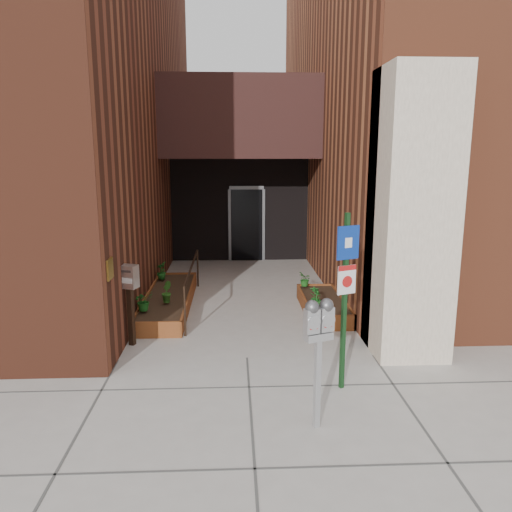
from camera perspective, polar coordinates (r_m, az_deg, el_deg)
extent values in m
plane|color=#9E9991|center=(7.97, -1.04, -11.56)|extent=(80.00, 80.00, 0.00)
cube|color=#5F2B1B|center=(15.28, -26.25, 17.55)|extent=(8.00, 14.60, 10.00)
cube|color=brown|center=(15.84, 21.46, 17.68)|extent=(8.00, 13.70, 10.00)
cube|color=tan|center=(8.06, 17.36, 4.43)|extent=(1.10, 1.20, 4.40)
cube|color=black|center=(13.34, -1.86, 15.40)|extent=(4.20, 2.00, 2.00)
cube|color=black|center=(14.81, -1.88, 5.35)|extent=(4.00, 0.30, 3.00)
cube|color=black|center=(14.69, -1.07, 3.53)|extent=(0.90, 0.06, 2.10)
cube|color=#B79338|center=(7.52, -16.38, -1.43)|extent=(0.04, 0.30, 0.30)
cube|color=brown|center=(8.87, -11.39, -8.28)|extent=(0.90, 0.04, 0.30)
cube|color=brown|center=(12.24, -8.92, -2.58)|extent=(0.90, 0.04, 0.30)
cube|color=brown|center=(10.61, -12.26, -4.97)|extent=(0.04, 3.60, 0.30)
cube|color=brown|center=(10.49, -7.61, -4.98)|extent=(0.04, 3.60, 0.30)
cube|color=black|center=(10.55, -9.95, -5.08)|extent=(0.82, 3.52, 0.26)
cube|color=brown|center=(9.13, 8.93, -7.59)|extent=(0.80, 0.04, 0.30)
cube|color=brown|center=(11.16, 6.74, -3.94)|extent=(0.80, 0.04, 0.30)
cube|color=brown|center=(10.08, 5.58, -5.64)|extent=(0.04, 2.20, 0.30)
cube|color=brown|center=(10.21, 9.83, -5.52)|extent=(0.04, 2.20, 0.30)
cube|color=black|center=(10.14, 7.72, -5.69)|extent=(0.72, 2.12, 0.26)
cylinder|color=black|center=(8.78, -8.14, -6.29)|extent=(0.04, 0.04, 0.90)
cylinder|color=black|center=(11.95, -6.67, -1.39)|extent=(0.04, 0.04, 0.90)
cylinder|color=black|center=(10.25, -7.36, -1.15)|extent=(0.04, 3.30, 0.04)
cube|color=#A9A9AB|center=(5.97, 7.01, -14.31)|extent=(0.08, 0.08, 1.08)
cube|color=#A9A9AB|center=(5.74, 7.16, -9.09)|extent=(0.35, 0.23, 0.09)
cube|color=#A9A9AB|center=(5.63, 6.39, -7.38)|extent=(0.19, 0.16, 0.28)
sphere|color=#59595B|center=(5.58, 6.42, -5.82)|extent=(0.16, 0.16, 0.16)
cube|color=white|center=(5.58, 6.67, -7.35)|extent=(0.09, 0.04, 0.05)
cube|color=#B21414|center=(5.61, 6.65, -8.18)|extent=(0.09, 0.04, 0.03)
cube|color=#A9A9AB|center=(5.72, 8.01, -7.13)|extent=(0.19, 0.16, 0.28)
sphere|color=#59595B|center=(5.67, 8.06, -5.58)|extent=(0.16, 0.16, 0.16)
cube|color=white|center=(5.66, 8.30, -7.09)|extent=(0.09, 0.04, 0.05)
cube|color=#B21414|center=(5.69, 8.28, -7.91)|extent=(0.09, 0.04, 0.03)
cube|color=#143717|center=(6.71, 10.06, -5.34)|extent=(0.07, 0.07, 2.40)
cube|color=navy|center=(6.50, 10.48, 1.51)|extent=(0.31, 0.15, 0.44)
cube|color=white|center=(6.49, 10.51, 1.50)|extent=(0.11, 0.05, 0.13)
cube|color=white|center=(6.60, 10.32, -2.69)|extent=(0.26, 0.13, 0.38)
cube|color=#B21414|center=(6.56, 10.40, -1.36)|extent=(0.26, 0.12, 0.07)
cylinder|color=#B21414|center=(6.59, 10.38, -2.90)|extent=(0.15, 0.07, 0.15)
cube|color=black|center=(8.56, -14.09, -6.69)|extent=(0.12, 0.12, 0.99)
cube|color=silver|center=(8.37, -14.32, -2.29)|extent=(0.32, 0.28, 0.38)
cube|color=#59595B|center=(8.26, -14.73, -1.72)|extent=(0.19, 0.08, 0.04)
cube|color=white|center=(8.30, -14.68, -2.75)|extent=(0.21, 0.08, 0.09)
imported|color=#195A1A|center=(9.40, -12.71, -5.00)|extent=(0.47, 0.47, 0.38)
imported|color=#295E1B|center=(9.83, -10.22, -4.07)|extent=(0.26, 0.26, 0.41)
imported|color=#164F17|center=(11.61, -10.77, -1.75)|extent=(0.28, 0.28, 0.37)
imported|color=#1A5E1C|center=(11.87, -10.59, -1.47)|extent=(0.24, 0.24, 0.36)
imported|color=#175217|center=(9.42, 6.94, -4.86)|extent=(0.24, 0.24, 0.35)
imported|color=#19571B|center=(9.66, 6.69, -4.41)|extent=(0.23, 0.23, 0.35)
imported|color=#1E611B|center=(10.87, 5.63, -2.65)|extent=(0.30, 0.30, 0.32)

